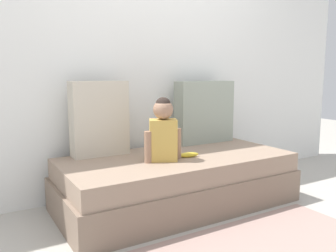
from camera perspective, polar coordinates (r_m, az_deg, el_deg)
ground_plane at (r=2.94m, az=1.50°, el=-12.76°), size 12.00×12.00×0.00m
back_wall at (r=3.24m, az=-3.95°, el=10.42°), size 5.10×0.10×2.35m
couch at (r=2.87m, az=1.52°, el=-8.97°), size 1.90×0.89×0.41m
throw_pillow_left at (r=2.85m, az=-11.19°, el=1.21°), size 0.45×0.16×0.60m
throw_pillow_right at (r=3.34m, az=5.97°, el=2.29°), size 0.59×0.16×0.59m
toddler at (r=2.62m, az=-0.80°, el=-0.68°), size 0.32×0.21×0.48m
banana at (r=2.77m, az=3.37°, el=-4.74°), size 0.18×0.08×0.04m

